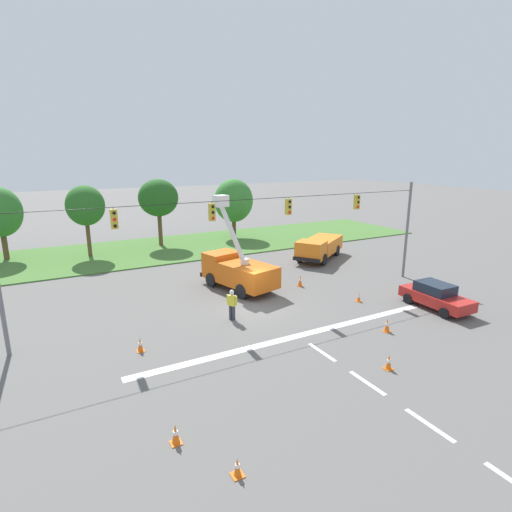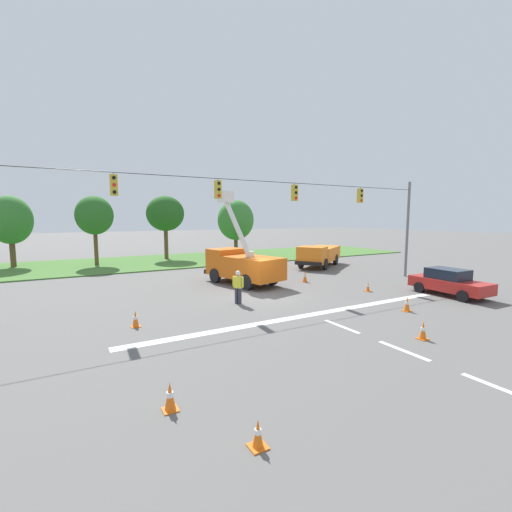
# 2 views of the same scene
# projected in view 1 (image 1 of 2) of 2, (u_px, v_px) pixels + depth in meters

# --- Properties ---
(ground_plane) EXTENTS (200.00, 200.00, 0.00)m
(ground_plane) POSITION_uv_depth(u_px,v_px,m) (254.00, 306.00, 24.65)
(ground_plane) COLOR #605E5B
(grass_verge) EXTENTS (56.00, 12.00, 0.10)m
(grass_verge) POSITION_uv_depth(u_px,v_px,m) (169.00, 248.00, 39.97)
(grass_verge) COLOR #477533
(grass_verge) RESTS_ON ground
(lane_markings) EXTENTS (17.60, 15.25, 0.01)m
(lane_markings) POSITION_uv_depth(u_px,v_px,m) (315.00, 348.00, 19.33)
(lane_markings) COLOR silver
(lane_markings) RESTS_ON ground
(signal_gantry) EXTENTS (26.20, 0.33, 7.20)m
(signal_gantry) POSITION_uv_depth(u_px,v_px,m) (254.00, 234.00, 23.53)
(signal_gantry) COLOR slate
(signal_gantry) RESTS_ON ground
(tree_west) EXTENTS (3.60, 3.49, 6.47)m
(tree_west) POSITION_uv_depth(u_px,v_px,m) (0.00, 212.00, 34.49)
(tree_west) COLOR brown
(tree_west) RESTS_ON ground
(tree_centre) EXTENTS (3.34, 3.58, 6.53)m
(tree_centre) POSITION_uv_depth(u_px,v_px,m) (85.00, 206.00, 35.55)
(tree_centre) COLOR brown
(tree_centre) RESTS_ON ground
(tree_east) EXTENTS (3.98, 3.59, 6.81)m
(tree_east) POSITION_uv_depth(u_px,v_px,m) (158.00, 198.00, 39.96)
(tree_east) COLOR brown
(tree_east) RESTS_ON ground
(tree_far_east) EXTENTS (4.36, 3.95, 6.60)m
(tree_far_east) POSITION_uv_depth(u_px,v_px,m) (234.00, 201.00, 44.05)
(tree_far_east) COLOR brown
(tree_far_east) RESTS_ON ground
(utility_truck_bucket_lift) EXTENTS (3.78, 6.28, 6.38)m
(utility_truck_bucket_lift) POSITION_uv_depth(u_px,v_px,m) (238.00, 269.00, 27.64)
(utility_truck_bucket_lift) COLOR orange
(utility_truck_bucket_lift) RESTS_ON ground
(utility_truck_support_near) EXTENTS (6.85, 5.67, 2.01)m
(utility_truck_support_near) POSITION_uv_depth(u_px,v_px,m) (319.00, 247.00, 35.70)
(utility_truck_support_near) COLOR orange
(utility_truck_support_near) RESTS_ON ground
(sedan_red) EXTENTS (2.04, 4.36, 1.56)m
(sedan_red) POSITION_uv_depth(u_px,v_px,m) (436.00, 296.00, 24.19)
(sedan_red) COLOR red
(sedan_red) RESTS_ON ground
(road_worker) EXTENTS (0.43, 0.55, 1.77)m
(road_worker) POSITION_uv_depth(u_px,v_px,m) (232.00, 303.00, 22.42)
(road_worker) COLOR #383842
(road_worker) RESTS_ON ground
(traffic_cone_foreground_left) EXTENTS (0.36, 0.36, 0.80)m
(traffic_cone_foreground_left) POSITION_uv_depth(u_px,v_px,m) (300.00, 281.00, 28.39)
(traffic_cone_foreground_left) COLOR orange
(traffic_cone_foreground_left) RESTS_ON ground
(traffic_cone_foreground_right) EXTENTS (0.36, 0.36, 0.69)m
(traffic_cone_foreground_right) POSITION_uv_depth(u_px,v_px,m) (140.00, 345.00, 18.89)
(traffic_cone_foreground_right) COLOR orange
(traffic_cone_foreground_right) RESTS_ON ground
(traffic_cone_mid_left) EXTENTS (0.36, 0.36, 0.70)m
(traffic_cone_mid_left) POSITION_uv_depth(u_px,v_px,m) (176.00, 434.00, 12.82)
(traffic_cone_mid_left) COLOR orange
(traffic_cone_mid_left) RESTS_ON ground
(traffic_cone_mid_right) EXTENTS (0.36, 0.36, 0.69)m
(traffic_cone_mid_right) POSITION_uv_depth(u_px,v_px,m) (389.00, 362.00, 17.31)
(traffic_cone_mid_right) COLOR orange
(traffic_cone_mid_right) RESTS_ON ground
(traffic_cone_near_bucket) EXTENTS (0.36, 0.36, 0.73)m
(traffic_cone_near_bucket) POSITION_uv_depth(u_px,v_px,m) (387.00, 325.00, 21.02)
(traffic_cone_near_bucket) COLOR orange
(traffic_cone_near_bucket) RESTS_ON ground
(traffic_cone_lane_edge_a) EXTENTS (0.36, 0.36, 0.59)m
(traffic_cone_lane_edge_a) POSITION_uv_depth(u_px,v_px,m) (237.00, 468.00, 11.53)
(traffic_cone_lane_edge_a) COLOR orange
(traffic_cone_lane_edge_a) RESTS_ON ground
(traffic_cone_lane_edge_b) EXTENTS (0.36, 0.36, 0.59)m
(traffic_cone_lane_edge_b) POSITION_uv_depth(u_px,v_px,m) (359.00, 297.00, 25.43)
(traffic_cone_lane_edge_b) COLOR orange
(traffic_cone_lane_edge_b) RESTS_ON ground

